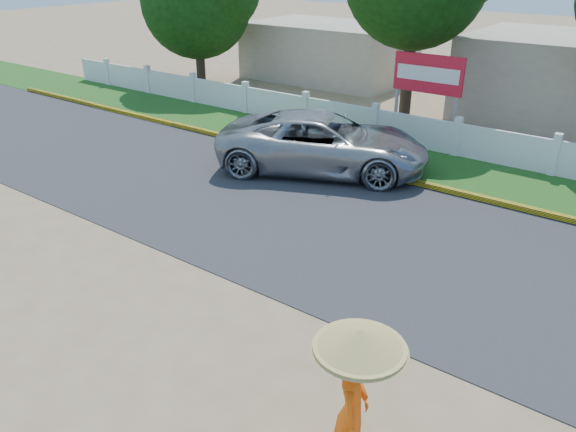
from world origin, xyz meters
name	(u,v)px	position (x,y,z in m)	size (l,w,h in m)	color
ground	(223,317)	(0.00, 0.00, 0.00)	(120.00, 120.00, 0.00)	#9E8460
road	(349,229)	(0.00, 4.50, 0.01)	(60.00, 7.00, 0.02)	#38383A
grass_verge	(437,168)	(0.00, 9.75, 0.01)	(60.00, 3.50, 0.03)	#2D601E
curb	(413,182)	(0.00, 8.05, 0.08)	(40.00, 0.18, 0.16)	yellow
fence	(457,140)	(0.00, 11.20, 0.55)	(40.00, 0.10, 1.10)	silver
building_far	(329,52)	(-10.00, 19.00, 1.40)	(8.00, 5.00, 2.80)	#B7AD99
vehicle	(323,143)	(-2.75, 7.50, 0.87)	(2.89, 6.27, 1.74)	#9DA1A5
monk_with_parasol	(356,378)	(3.53, -1.37, 1.39)	(1.17, 1.17, 2.13)	#FF5D0D
billboard	(428,78)	(-1.66, 12.30, 2.14)	(2.50, 0.13, 2.95)	gray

